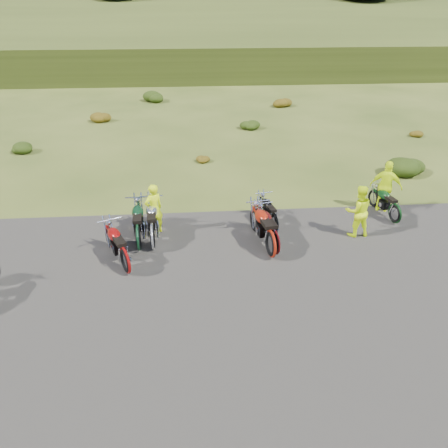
{
  "coord_description": "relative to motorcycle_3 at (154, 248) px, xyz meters",
  "views": [
    {
      "loc": [
        -0.86,
        -9.83,
        6.89
      ],
      "look_at": [
        0.02,
        1.24,
        0.98
      ],
      "focal_mm": 35.0,
      "sensor_mm": 36.0,
      "label": 1
    }
  ],
  "objects": [
    {
      "name": "motorcycle_2",
      "position": [
        -0.42,
        -0.07,
        0.0
      ],
      "size": [
        0.92,
        2.33,
        1.19
      ],
      "primitive_type": null,
      "rotation": [
        0.0,
        0.0,
        1.64
      ],
      "color": "black",
      "rests_on": "ground"
    },
    {
      "name": "motorcycle_1",
      "position": [
        -0.65,
        -1.27,
        0.0
      ],
      "size": [
        1.57,
        2.26,
        1.13
      ],
      "primitive_type": null,
      "rotation": [
        0.0,
        0.0,
        2.01
      ],
      "color": "maroon",
      "rests_on": "ground"
    },
    {
      "name": "shrub_6",
      "position": [
        7.51,
        18.12,
        0.38
      ],
      "size": [
        1.3,
        1.3,
        0.77
      ],
      "primitive_type": "ellipsoid",
      "color": "#62390C",
      "rests_on": "ground"
    },
    {
      "name": "hill_plateau",
      "position": [
        2.11,
        108.32,
        0.0
      ],
      "size": [
        300.0,
        90.0,
        9.17
      ],
      "primitive_type": "cube",
      "color": "#343F15",
      "rests_on": "ground"
    },
    {
      "name": "person_right_b",
      "position": [
        7.95,
        1.96,
        0.91
      ],
      "size": [
        1.16,
        0.89,
        1.83
      ],
      "primitive_type": "imported",
      "rotation": [
        0.0,
        0.0,
        2.66
      ],
      "color": "#CEE80C",
      "rests_on": "ground"
    },
    {
      "name": "shrub_5",
      "position": [
        4.61,
        12.82,
        0.31
      ],
      "size": [
        1.03,
        1.03,
        0.61
      ],
      "primitive_type": "ellipsoid",
      "color": "#1B320C",
      "rests_on": "ground"
    },
    {
      "name": "shrub_4",
      "position": [
        1.71,
        7.52,
        0.23
      ],
      "size": [
        0.77,
        0.77,
        0.45
      ],
      "primitive_type": "ellipsoid",
      "color": "#62390C",
      "rests_on": "ground"
    },
    {
      "name": "motorcycle_3",
      "position": [
        0.0,
        0.0,
        0.0
      ],
      "size": [
        0.88,
        2.31,
        1.19
      ],
      "primitive_type": null,
      "rotation": [
        0.0,
        0.0,
        1.62
      ],
      "color": "silver",
      "rests_on": "ground"
    },
    {
      "name": "shrub_3",
      "position": [
        -1.19,
        20.22,
        0.46
      ],
      "size": [
        1.56,
        1.56,
        0.92
      ],
      "primitive_type": "ellipsoid",
      "color": "#1B320C",
      "rests_on": "ground"
    },
    {
      "name": "motorcycle_5",
      "position": [
        3.83,
        0.7,
        0.0
      ],
      "size": [
        0.96,
        1.93,
        0.97
      ],
      "primitive_type": null,
      "rotation": [
        0.0,
        0.0,
        1.76
      ],
      "color": "black",
      "rests_on": "ground"
    },
    {
      "name": "motorcycle_7",
      "position": [
        7.96,
        1.01,
        0.0
      ],
      "size": [
        0.99,
        2.03,
        1.02
      ],
      "primitive_type": null,
      "rotation": [
        0.0,
        0.0,
        1.75
      ],
      "color": "#0E3413",
      "rests_on": "ground"
    },
    {
      "name": "shrub_2",
      "position": [
        -4.09,
        14.92,
        0.38
      ],
      "size": [
        1.3,
        1.3,
        0.77
      ],
      "primitive_type": "ellipsoid",
      "color": "#62390C",
      "rests_on": "ground"
    },
    {
      "name": "gravel_pad",
      "position": [
        2.11,
        -3.68,
        0.0
      ],
      "size": [
        20.0,
        12.0,
        0.04
      ],
      "primitive_type": "cube",
      "color": "black",
      "rests_on": "ground"
    },
    {
      "name": "person_right_a",
      "position": [
        6.37,
        0.3,
        0.84
      ],
      "size": [
        0.86,
        0.68,
        1.69
      ],
      "primitive_type": "imported",
      "rotation": [
        0.0,
        0.0,
        3.2
      ],
      "color": "#CEE80C",
      "rests_on": "ground"
    },
    {
      "name": "ground",
      "position": [
        2.11,
        -1.68,
        0.0
      ],
      "size": [
        300.0,
        300.0,
        0.0
      ],
      "primitive_type": "plane",
      "color": "#344416",
      "rests_on": "ground"
    },
    {
      "name": "motorcycle_6",
      "position": [
        3.46,
        -0.75,
        0.0
      ],
      "size": [
        1.15,
        2.44,
        1.23
      ],
      "primitive_type": null,
      "rotation": [
        0.0,
        0.0,
        1.73
      ],
      "color": "maroon",
      "rests_on": "ground"
    },
    {
      "name": "hill_slope",
      "position": [
        2.11,
        48.32,
        0.0
      ],
      "size": [
        300.0,
        45.97,
        9.37
      ],
      "primitive_type": null,
      "rotation": [
        0.14,
        0.0,
        0.0
      ],
      "color": "#343F15",
      "rests_on": "ground"
    },
    {
      "name": "person_middle",
      "position": [
        0.01,
        0.95,
        0.83
      ],
      "size": [
        0.73,
        0.67,
        1.67
      ],
      "primitive_type": "imported",
      "rotation": [
        0.0,
        0.0,
        3.73
      ],
      "color": "#CEE80C",
      "rests_on": "ground"
    },
    {
      "name": "shrub_7",
      "position": [
        10.41,
        5.42,
        0.46
      ],
      "size": [
        1.56,
        1.56,
        0.92
      ],
      "primitive_type": "ellipsoid",
      "color": "#1B320C",
      "rests_on": "ground"
    },
    {
      "name": "motorcycle_4",
      "position": [
        3.61,
        -0.6,
        0.0
      ],
      "size": [
        1.12,
        2.25,
        1.13
      ],
      "primitive_type": null,
      "rotation": [
        0.0,
        0.0,
        1.76
      ],
      "color": "#4A0C0D",
      "rests_on": "ground"
    },
    {
      "name": "shrub_1",
      "position": [
        -6.99,
        9.62,
        0.31
      ],
      "size": [
        1.03,
        1.03,
        0.61
      ],
      "primitive_type": "ellipsoid",
      "color": "#1B320C",
      "rests_on": "ground"
    },
    {
      "name": "shrub_8",
      "position": [
        13.31,
        10.72,
        0.23
      ],
      "size": [
        0.77,
        0.77,
        0.45
      ],
      "primitive_type": "ellipsoid",
      "color": "#62390C",
      "rests_on": "ground"
    }
  ]
}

